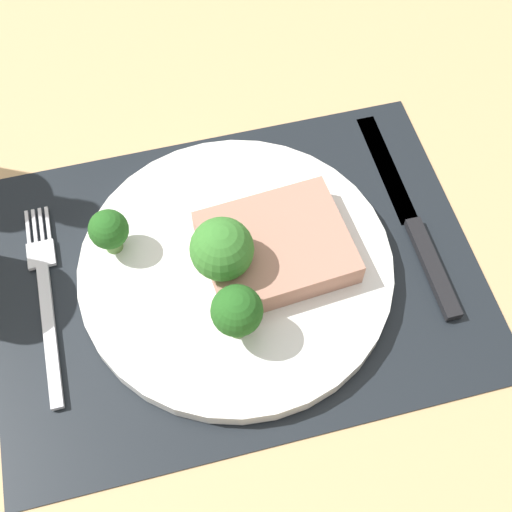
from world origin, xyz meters
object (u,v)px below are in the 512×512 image
object	(u,v)px
steak	(276,246)
knife	(414,226)
plate	(236,268)
fork	(46,298)

from	to	relation	value
steak	knife	bearing A→B (deg)	1.76
knife	plate	bearing A→B (deg)	179.74
steak	knife	world-z (taller)	steak
plate	knife	size ratio (longest dim) A/B	1.17
plate	fork	size ratio (longest dim) A/B	1.40
steak	knife	distance (cm)	13.35
plate	fork	bearing A→B (deg)	175.02
steak	plate	bearing A→B (deg)	-177.91
plate	knife	world-z (taller)	plate
fork	knife	distance (cm)	32.94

